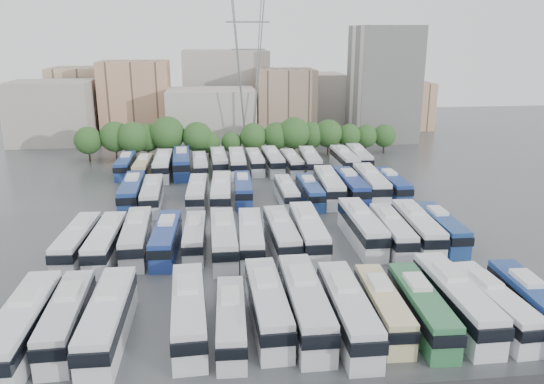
{
  "coord_description": "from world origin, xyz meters",
  "views": [
    {
      "loc": [
        -5.82,
        -63.64,
        24.58
      ],
      "look_at": [
        2.16,
        7.18,
        3.0
      ],
      "focal_mm": 35.0,
      "sensor_mm": 36.0,
      "label": 1
    }
  ],
  "objects": [
    {
      "name": "ground",
      "position": [
        0.0,
        0.0,
        0.0
      ],
      "size": [
        220.0,
        220.0,
        0.0
      ],
      "primitive_type": "plane",
      "color": "#424447",
      "rests_on": "ground"
    },
    {
      "name": "tree_line",
      "position": [
        -2.47,
        42.04,
        4.44
      ],
      "size": [
        65.26,
        7.81,
        8.68
      ],
      "color": "black",
      "rests_on": "ground"
    },
    {
      "name": "city_buildings",
      "position": [
        -7.46,
        71.86,
        7.87
      ],
      "size": [
        102.0,
        35.0,
        20.0
      ],
      "color": "#9E998E",
      "rests_on": "ground"
    },
    {
      "name": "apartment_tower",
      "position": [
        34.0,
        58.0,
        13.0
      ],
      "size": [
        14.0,
        14.0,
        26.0
      ],
      "primitive_type": "cube",
      "color": "silver",
      "rests_on": "ground"
    },
    {
      "name": "electricity_pylon",
      "position": [
        2.0,
        50.0,
        18.66
      ],
      "size": [
        9.0,
        6.91,
        33.83
      ],
      "color": "slate",
      "rests_on": "ground"
    },
    {
      "name": "bus_r0_s0",
      "position": [
        -21.45,
        -24.19,
        2.07
      ],
      "size": [
        2.95,
        13.47,
        4.23
      ],
      "rotation": [
        0.0,
        0.0,
        0.0
      ],
      "color": "silver",
      "rests_on": "ground"
    },
    {
      "name": "bus_r0_s1",
      "position": [
        -18.35,
        -23.03,
        1.88
      ],
      "size": [
        3.02,
        12.27,
        3.83
      ],
      "rotation": [
        0.0,
        0.0,
        0.03
      ],
      "color": "silver",
      "rests_on": "ground"
    },
    {
      "name": "bus_r0_s2",
      "position": [
        -14.88,
        -23.75,
        2.03
      ],
      "size": [
        3.03,
        13.19,
        4.13
      ],
      "rotation": [
        0.0,
        0.0,
        -0.01
      ],
      "color": "silver",
      "rests_on": "ground"
    },
    {
      "name": "bus_r0_s4",
      "position": [
        -8.35,
        -23.24,
        1.96
      ],
      "size": [
        3.38,
        12.86,
        4.0
      ],
      "rotation": [
        0.0,
        0.0,
        0.05
      ],
      "color": "silver",
      "rests_on": "ground"
    },
    {
      "name": "bus_r0_s5",
      "position": [
        -4.84,
        -24.59,
        1.7
      ],
      "size": [
        2.73,
        11.1,
        3.46
      ],
      "rotation": [
        0.0,
        0.0,
        -0.03
      ],
      "color": "silver",
      "rests_on": "ground"
    },
    {
      "name": "bus_r0_s6",
      "position": [
        -1.61,
        -22.8,
        1.98
      ],
      "size": [
        3.16,
        12.9,
        4.02
      ],
      "rotation": [
        0.0,
        0.0,
        0.03
      ],
      "color": "silver",
      "rests_on": "ground"
    },
    {
      "name": "bus_r0_s7",
      "position": [
        1.59,
        -23.24,
        2.1
      ],
      "size": [
        3.03,
        13.65,
        4.28
      ],
      "rotation": [
        0.0,
        0.0,
        0.0
      ],
      "color": "silver",
      "rests_on": "ground"
    },
    {
      "name": "bus_r0_s8",
      "position": [
        5.0,
        -24.67,
        2.01
      ],
      "size": [
        2.94,
        13.09,
        4.1
      ],
      "rotation": [
        0.0,
        0.0,
        -0.01
      ],
      "color": "silver",
      "rests_on": "ground"
    },
    {
      "name": "bus_r0_s9",
      "position": [
        8.34,
        -23.91,
        1.77
      ],
      "size": [
        2.86,
        11.56,
        3.6
      ],
      "rotation": [
        0.0,
        0.0,
        -0.03
      ],
      "color": "beige",
      "rests_on": "ground"
    },
    {
      "name": "bus_r0_s10",
      "position": [
        11.52,
        -24.62,
        1.86
      ],
      "size": [
        3.08,
        12.15,
        3.78
      ],
      "rotation": [
        0.0,
        0.0,
        -0.04
      ],
      "color": "#307144",
      "rests_on": "ground"
    },
    {
      "name": "bus_r0_s11",
      "position": [
        14.91,
        -23.91,
        2.05
      ],
      "size": [
        2.97,
        13.31,
        4.17
      ],
      "rotation": [
        0.0,
        0.0,
        0.01
      ],
      "color": "silver",
      "rests_on": "ground"
    },
    {
      "name": "bus_r0_s12",
      "position": [
        18.02,
        -24.69,
        1.82
      ],
      "size": [
        3.13,
        11.89,
        3.7
      ],
      "rotation": [
        0.0,
        0.0,
        0.05
      ],
      "color": "silver",
      "rests_on": "ground"
    },
    {
      "name": "bus_r0_s13",
      "position": [
        21.37,
        -25.33,
        1.92
      ],
      "size": [
        3.11,
        12.53,
        3.91
      ],
      "rotation": [
        0.0,
        0.0,
        -0.03
      ],
      "color": "navy",
      "rests_on": "ground"
    },
    {
      "name": "bus_r1_s0",
      "position": [
        -21.46,
        -5.94,
        1.88
      ],
      "size": [
        3.28,
        12.31,
        3.82
      ],
      "rotation": [
        0.0,
        0.0,
        -0.05
      ],
      "color": "silver",
      "rests_on": "ground"
    },
    {
      "name": "bus_r1_s1",
      "position": [
        -18.21,
        -6.42,
        1.91
      ],
      "size": [
        3.06,
        12.49,
        3.9
      ],
      "rotation": [
        0.0,
        0.0,
        -0.03
      ],
      "color": "silver",
      "rests_on": "ground"
    },
    {
      "name": "bus_r1_s2",
      "position": [
        -15.01,
        -5.2,
        1.95
      ],
      "size": [
        3.18,
        12.74,
        3.97
      ],
      "rotation": [
        0.0,
        0.0,
        0.03
      ],
      "color": "silver",
      "rests_on": "ground"
    },
    {
      "name": "bus_r1_s3",
      "position": [
        -11.6,
        -5.86,
        1.83
      ],
      "size": [
        3.08,
        11.99,
        3.73
      ],
      "rotation": [
        0.0,
        0.0,
        -0.04
      ],
      "color": "navy",
      "rests_on": "ground"
    },
    {
      "name": "bus_r1_s4",
      "position": [
        -8.33,
        -5.28,
        1.68
      ],
      "size": [
        2.61,
        10.96,
        3.43
      ],
      "rotation": [
        0.0,
        0.0,
        -0.02
      ],
      "color": "silver",
      "rests_on": "ground"
    },
    {
      "name": "bus_r1_s5",
      "position": [
        -5.02,
        -7.02,
        1.99
      ],
      "size": [
        2.95,
        12.93,
        4.05
      ],
      "rotation": [
        0.0,
        0.0,
        0.01
      ],
      "color": "silver",
      "rests_on": "ground"
    },
    {
      "name": "bus_r1_s6",
      "position": [
        -1.88,
        -6.83,
        1.92
      ],
      "size": [
        3.23,
        12.55,
        3.9
      ],
      "rotation": [
        0.0,
        0.0,
        -0.04
      ],
      "color": "silver",
      "rests_on": "ground"
    },
    {
      "name": "bus_r1_s7",
      "position": [
        1.74,
        -6.36,
        1.92
      ],
      "size": [
        3.14,
        12.56,
        3.91
      ],
      "rotation": [
        0.0,
        0.0,
        0.03
      ],
      "color": "silver",
      "rests_on": "ground"
    },
    {
      "name": "bus_r1_s8",
      "position": [
        4.96,
        -6.26,
        2.04
      ],
      "size": [
        3.04,
        13.3,
        4.16
      ],
      "rotation": [
        0.0,
        0.0,
        -0.01
      ],
      "color": "white",
      "rests_on": "ground"
    },
    {
      "name": "bus_r1_s10",
      "position": [
        11.66,
        -5.26,
        2.05
      ],
      "size": [
        2.92,
        13.34,
        4.18
      ],
      "rotation": [
        0.0,
        0.0,
        -0.0
      ],
      "color": "silver",
      "rests_on": "ground"
    },
    {
      "name": "bus_r1_s11",
      "position": [
        14.92,
        -6.77,
        1.9
      ],
      "size": [
        3.24,
        12.44,
        3.87
      ],
      "rotation": [
        0.0,
        0.0,
        -0.05
      ],
      "color": "silver",
      "rests_on": "ground"
    },
    {
      "name": "bus_r1_s12",
      "position": [
        18.19,
        -6.32,
        2.01
      ],
      "size": [
        3.46,
        13.15,
        4.09
      ],
      "rotation": [
        0.0,
        0.0,
        -0.05
      ],
      "color": "silver",
      "rests_on": "ground"
    },
    {
      "name": "bus_r1_s13",
      "position": [
        21.38,
        -6.02,
        1.82
      ],
      "size": [
        2.77,
        11.84,
        3.7
      ],
      "rotation": [
        0.0,
        0.0,
        -0.02
      ],
      "color": "navy",
      "rests_on": "ground"
    },
    {
      "name": "bus_r2_s1",
      "position": [
        -17.99,
        12.94,
        1.98
      ],
      "size": [
        3.09,
        12.93,
        4.04
      ],
      "rotation": [
        0.0,
        0.0,
        0.02
      ],
      "color": "navy",
      "rests_on": "ground"
    },
    {
      "name": "bus_r2_s2",
      "position": [
        -14.95,
        11.61,
        1.88
      ],
      "size": [
        3.02,
        12.27,
        3.83
      ],
      "rotation": [
        0.0,
        0.0,
        0.03
      ],
      "color": "silver",
      "rests_on": "ground"
    },
    {
      "name": "bus_r2_s4",
      "position": [
        -8.41,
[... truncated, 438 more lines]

